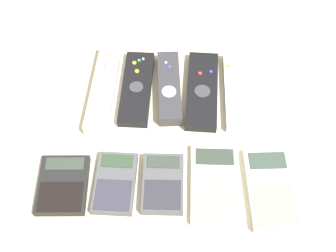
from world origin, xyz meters
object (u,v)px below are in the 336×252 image
remote_4 (235,91)px  calculator_3 (215,184)px  remote_1 (137,88)px  remote_2 (169,88)px  remote_0 (104,89)px  remote_3 (202,90)px  calculator_2 (163,183)px  calculator_4 (271,189)px  calculator_0 (63,185)px  calculator_1 (115,183)px

remote_4 → calculator_3: bearing=-102.2°
remote_1 → remote_4: same height
remote_2 → remote_4: (0.13, -0.00, -0.00)m
remote_0 → remote_3: bearing=4.5°
remote_3 → remote_4: 0.06m
calculator_2 → remote_3: bearing=71.0°
remote_3 → calculator_4: 0.24m
remote_2 → calculator_0: bearing=-133.0°
remote_1 → remote_4: bearing=1.0°
calculator_1 → calculator_4: calculator_4 is taller
calculator_3 → calculator_1: bearing=-178.8°
remote_1 → calculator_4: (0.24, -0.22, -0.00)m
remote_0 → calculator_1: bearing=-75.7°
remote_4 → calculator_0: 0.38m
remote_0 → calculator_1: 0.21m
remote_0 → remote_2: bearing=6.5°
calculator_0 → calculator_3: size_ratio=0.75×
remote_4 → calculator_1: (-0.22, -0.21, -0.00)m
remote_1 → calculator_3: 0.26m
remote_4 → remote_3: bearing=-179.7°
remote_1 → remote_3: size_ratio=0.95×
calculator_2 → remote_2: bearing=88.3°
remote_1 → calculator_2: size_ratio=1.63×
remote_1 → remote_2: size_ratio=1.05×
calculator_4 → calculator_0: bearing=177.0°
remote_0 → calculator_0: (-0.05, -0.21, -0.01)m
calculator_0 → calculator_3: calculator_0 is taller
remote_4 → calculator_1: bearing=-136.2°
remote_0 → calculator_4: remote_0 is taller
remote_0 → remote_4: size_ratio=1.11×
calculator_0 → calculator_4: 0.36m
remote_0 → calculator_3: 0.29m
remote_0 → remote_3: size_ratio=1.10×
remote_1 → calculator_0: bearing=-116.0°
remote_1 → remote_4: 0.19m
calculator_0 → calculator_4: bearing=-1.5°
remote_1 → remote_2: remote_2 is taller
remote_1 → remote_4: (0.19, -0.00, -0.00)m
calculator_0 → calculator_1: 0.09m
calculator_0 → calculator_2: bearing=0.2°
remote_3 → calculator_2: size_ratio=1.71×
remote_1 → calculator_1: (-0.02, -0.21, -0.00)m
remote_1 → remote_3: (0.13, -0.00, 0.00)m
remote_0 → calculator_2: size_ratio=1.87×
remote_3 → calculator_1: size_ratio=1.60×
remote_0 → calculator_4: bearing=-30.8°
remote_3 → remote_4: remote_3 is taller
calculator_1 → calculator_4: bearing=0.8°
remote_2 → calculator_0: 0.28m
remote_2 → remote_3: bearing=-6.1°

